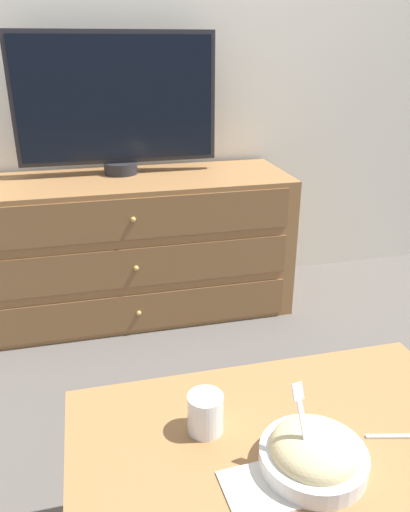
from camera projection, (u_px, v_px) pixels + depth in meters
name	position (u px, v px, depth m)	size (l,w,h in m)	color
ground_plane	(139.00, 283.00, 2.83)	(12.00, 12.00, 0.00)	#56514C
wall_back	(124.00, 32.00, 2.34)	(12.00, 0.05, 2.60)	silver
dresser	(130.00, 247.00, 2.43)	(1.53, 0.53, 0.68)	olive
tv	(116.00, 102.00, 2.26)	(0.92, 0.16, 0.63)	#232328
coffee_table	(280.00, 454.00, 1.15)	(0.96, 0.53, 0.44)	#9E6B3D
takeout_bowl	(314.00, 453.00, 1.03)	(0.22, 0.22, 0.19)	silver
drink_cup	(205.00, 415.00, 1.12)	(0.08, 0.08, 0.09)	beige
napkin	(257.00, 490.00, 0.98)	(0.14, 0.14, 0.00)	silver
knife	(406.00, 436.00, 1.12)	(0.18, 0.05, 0.01)	silver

